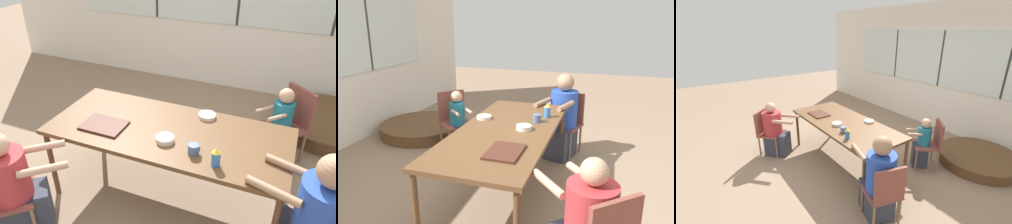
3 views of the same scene
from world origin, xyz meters
TOP-DOWN VIEW (x-y plane):
  - ground_plane at (0.00, 0.00)m, footprint 16.00×16.00m
  - dining_table at (0.00, 0.00)m, footprint 2.14×0.92m
  - chair_for_woman_green_shirt at (1.42, -0.43)m, footprint 0.50×0.50m
  - chair_for_toddler at (1.00, 1.09)m, footprint 0.57×0.57m
  - person_woman_green_shirt at (1.25, -0.38)m, footprint 0.71×0.52m
  - person_toddler at (0.89, 0.98)m, footprint 0.41×0.42m
  - food_tray_dark at (-0.55, -0.17)m, footprint 0.38×0.28m
  - coffee_mug at (0.32, -0.24)m, footprint 0.09×0.09m
  - sippy_cup at (0.52, -0.31)m, footprint 0.07×0.07m
  - bowl_white_shallow at (0.26, 0.34)m, footprint 0.16×0.16m
  - bowl_cereal at (0.05, -0.17)m, footprint 0.15×0.15m
  - folded_table_stack at (1.44, 1.90)m, footprint 1.34×1.34m

SIDE VIEW (x-z plane):
  - ground_plane at x=0.00m, z-range 0.00..0.00m
  - folded_table_stack at x=1.44m, z-range 0.00..0.18m
  - person_toddler at x=0.89m, z-range -0.03..0.85m
  - chair_for_woman_green_shirt at x=1.42m, z-range 0.08..0.92m
  - chair_for_toddler at x=1.00m, z-range 0.08..0.92m
  - person_woman_green_shirt at x=1.25m, z-range -0.06..1.07m
  - dining_table at x=0.00m, z-range 0.33..1.09m
  - food_tray_dark at x=-0.55m, z-range 0.76..0.78m
  - bowl_white_shallow at x=0.26m, z-range 0.76..0.80m
  - bowl_cereal at x=0.05m, z-range 0.76..0.81m
  - coffee_mug at x=0.32m, z-range 0.76..0.85m
  - sippy_cup at x=0.52m, z-range 0.77..0.92m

